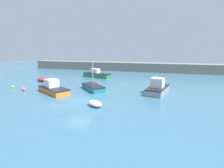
# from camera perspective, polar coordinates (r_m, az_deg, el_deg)

# --- Properties ---
(ground_plane) EXTENTS (120.00, 120.00, 0.20)m
(ground_plane) POSITION_cam_1_polar(r_m,az_deg,el_deg) (19.92, -10.78, -5.84)
(ground_plane) COLOR #38667F
(harbor_breakwater) EXTENTS (53.92, 3.71, 2.19)m
(harbor_breakwater) POSITION_cam_1_polar(r_m,az_deg,el_deg) (46.24, 5.43, 5.67)
(harbor_breakwater) COLOR slate
(harbor_breakwater) RESTS_ON ground_plane
(dinghy_near_pier) EXTENTS (2.10, 1.85, 0.59)m
(dinghy_near_pier) POSITION_cam_1_polar(r_m,az_deg,el_deg) (17.92, -5.55, -6.35)
(dinghy_near_pier) COLOR white
(dinghy_near_pier) RESTS_ON ground_plane
(sailboat_twin_hulled) EXTENTS (4.49, 4.46, 4.16)m
(sailboat_twin_hulled) POSITION_cam_1_polar(r_m,az_deg,el_deg) (24.85, -6.21, -1.06)
(sailboat_twin_hulled) COLOR teal
(sailboat_twin_hulled) RESTS_ON ground_plane
(open_tender_yellow) EXTENTS (3.28, 3.10, 0.63)m
(open_tender_yellow) POSITION_cam_1_polar(r_m,az_deg,el_deg) (34.25, -21.90, 1.51)
(open_tender_yellow) COLOR red
(open_tender_yellow) RESTS_ON ground_plane
(motorboat_grey_hull) EXTENTS (5.61, 4.34, 1.77)m
(motorboat_grey_hull) POSITION_cam_1_polar(r_m,az_deg,el_deg) (24.49, -18.67, -1.35)
(motorboat_grey_hull) COLOR orange
(motorboat_grey_hull) RESTS_ON ground_plane
(cabin_cruiser_white) EXTENTS (6.11, 3.20, 1.76)m
(cabin_cruiser_white) POSITION_cam_1_polar(r_m,az_deg,el_deg) (35.81, -5.04, 3.16)
(cabin_cruiser_white) COLOR #287A4C
(cabin_cruiser_white) RESTS_ON ground_plane
(motorboat_with_cabin) EXTENTS (3.11, 5.43, 2.07)m
(motorboat_with_cabin) POSITION_cam_1_polar(r_m,az_deg,el_deg) (23.72, 14.71, -1.26)
(motorboat_with_cabin) COLOR gray
(motorboat_with_cabin) RESTS_ON ground_plane
(mooring_buoy_pink) EXTENTS (0.48, 0.48, 0.48)m
(mooring_buoy_pink) POSITION_cam_1_polar(r_m,az_deg,el_deg) (27.12, -26.91, -1.53)
(mooring_buoy_pink) COLOR #EA668C
(mooring_buoy_pink) RESTS_ON ground_plane
(mooring_buoy_red) EXTENTS (0.58, 0.58, 0.58)m
(mooring_buoy_red) POSITION_cam_1_polar(r_m,az_deg,el_deg) (35.21, 16.69, 2.08)
(mooring_buoy_red) COLOR red
(mooring_buoy_red) RESTS_ON ground_plane
(mooring_buoy_yellow) EXTENTS (0.36, 0.36, 0.36)m
(mooring_buoy_yellow) POSITION_cam_1_polar(r_m,az_deg,el_deg) (29.89, -29.69, -0.79)
(mooring_buoy_yellow) COLOR yellow
(mooring_buoy_yellow) RESTS_ON ground_plane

